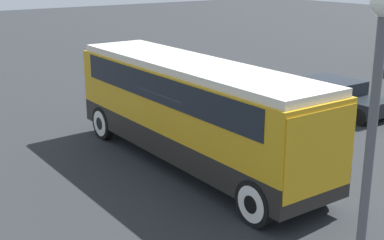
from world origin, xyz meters
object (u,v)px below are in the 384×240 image
(tour_bus, at_px, (194,105))
(parked_car_mid, at_px, (336,96))
(parked_car_near, at_px, (212,92))
(lamp_post, at_px, (373,117))

(tour_bus, relative_size, parked_car_mid, 2.23)
(parked_car_near, relative_size, lamp_post, 0.70)
(parked_car_mid, bearing_deg, tour_bus, -79.17)
(lamp_post, bearing_deg, tour_bus, 165.21)
(parked_car_mid, distance_m, lamp_post, 14.65)
(lamp_post, bearing_deg, parked_car_near, 152.49)
(parked_car_mid, bearing_deg, lamp_post, -48.44)
(parked_car_near, height_order, parked_car_mid, parked_car_near)
(tour_bus, relative_size, lamp_post, 1.77)
(parked_car_mid, relative_size, lamp_post, 0.80)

